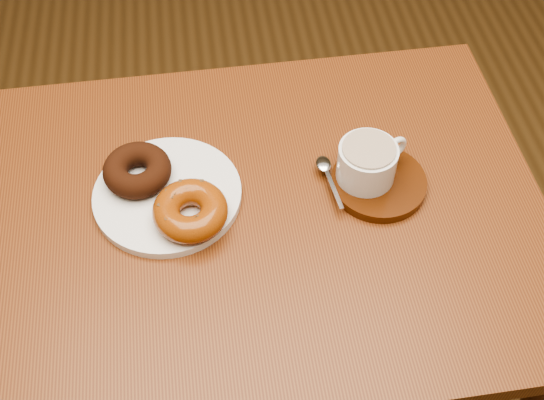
{
  "coord_description": "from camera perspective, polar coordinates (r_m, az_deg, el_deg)",
  "views": [
    {
      "loc": [
        -0.24,
        -0.65,
        1.54
      ],
      "look_at": [
        -0.16,
        -0.07,
        0.79
      ],
      "focal_mm": 45.0,
      "sensor_mm": 36.0,
      "label": 1
    }
  ],
  "objects": [
    {
      "name": "saucer",
      "position": [
        1.0,
        8.91,
        1.44
      ],
      "size": [
        0.17,
        0.17,
        0.01
      ],
      "primitive_type": "cylinder",
      "rotation": [
        0.0,
        0.0,
        -0.3
      ],
      "color": "#3E1A08",
      "rests_on": "cafe_table"
    },
    {
      "name": "ground",
      "position": [
        1.69,
        5.27,
        -14.1
      ],
      "size": [
        6.0,
        6.0,
        0.0
      ],
      "primitive_type": "plane",
      "color": "brown",
      "rests_on": "ground"
    },
    {
      "name": "coffee_cup",
      "position": [
        0.98,
        8.02,
        3.19
      ],
      "size": [
        0.11,
        0.08,
        0.06
      ],
      "rotation": [
        0.0,
        0.0,
        0.42
      ],
      "color": "white",
      "rests_on": "saucer"
    },
    {
      "name": "donut_plate",
      "position": [
        0.99,
        -8.73,
        0.45
      ],
      "size": [
        0.24,
        0.24,
        0.01
      ],
      "primitive_type": "cylinder",
      "rotation": [
        0.0,
        0.0,
        0.13
      ],
      "color": "white",
      "rests_on": "cafe_table"
    },
    {
      "name": "cafe_table",
      "position": [
        1.07,
        -1.07,
        -4.84
      ],
      "size": [
        0.83,
        0.63,
        0.77
      ],
      "rotation": [
        0.0,
        0.0,
        0.01
      ],
      "color": "brown",
      "rests_on": "ground"
    },
    {
      "name": "teaspoon",
      "position": [
        1.0,
        4.49,
        2.64
      ],
      "size": [
        0.02,
        0.1,
        0.01
      ],
      "rotation": [
        0.0,
        0.0,
        0.12
      ],
      "color": "silver",
      "rests_on": "saucer"
    },
    {
      "name": "donut_cinnamon",
      "position": [
        0.99,
        -11.21,
        2.48
      ],
      "size": [
        0.1,
        0.1,
        0.04
      ],
      "primitive_type": "torus",
      "rotation": [
        0.0,
        0.0,
        0.05
      ],
      "color": "black",
      "rests_on": "donut_plate"
    },
    {
      "name": "donut_caramel",
      "position": [
        0.93,
        -6.85,
        -0.9
      ],
      "size": [
        0.11,
        0.11,
        0.04
      ],
      "rotation": [
        0.0,
        0.0,
        -0.06
      ],
      "color": "#91430F",
      "rests_on": "donut_plate"
    }
  ]
}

